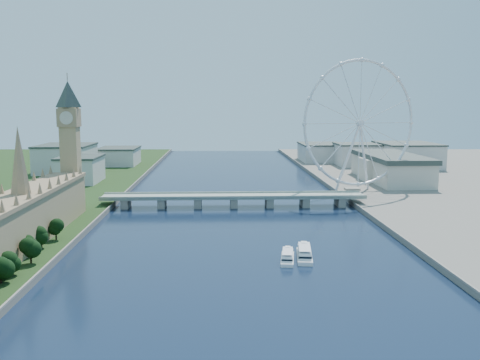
{
  "coord_description": "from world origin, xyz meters",
  "views": [
    {
      "loc": [
        -12.89,
        -142.24,
        84.36
      ],
      "look_at": [
        1.58,
        210.0,
        35.1
      ],
      "focal_mm": 40.0,
      "sensor_mm": 36.0,
      "label": 1
    }
  ],
  "objects": [
    {
      "name": "tour_boat_near",
      "position": [
        34.73,
        143.94,
        0.0
      ],
      "size": [
        12.51,
        33.7,
        7.3
      ],
      "primitive_type": null,
      "rotation": [
        0.0,
        0.0,
        -0.13
      ],
      "color": "white",
      "rests_on": "ground"
    },
    {
      "name": "tour_boat_far",
      "position": [
        24.71,
        139.75,
        0.0
      ],
      "size": [
        11.35,
        29.03,
        6.23
      ],
      "primitive_type": null,
      "rotation": [
        0.0,
        0.0,
        -0.15
      ],
      "color": "white",
      "rests_on": "ground"
    },
    {
      "name": "county_hall",
      "position": [
        175.0,
        430.0,
        0.0
      ],
      "size": [
        54.0,
        144.0,
        35.0
      ],
      "primitive_type": null,
      "color": "beige",
      "rests_on": "ground"
    },
    {
      "name": "city_skyline",
      "position": [
        39.22,
        560.08,
        16.96
      ],
      "size": [
        505.0,
        280.0,
        32.0
      ],
      "color": "beige",
      "rests_on": "ground"
    },
    {
      "name": "westminster_bridge",
      "position": [
        0.0,
        300.0,
        6.63
      ],
      "size": [
        220.0,
        22.0,
        9.5
      ],
      "color": "gray",
      "rests_on": "ground"
    },
    {
      "name": "big_ben",
      "position": [
        -128.0,
        278.0,
        66.57
      ],
      "size": [
        20.02,
        20.02,
        110.0
      ],
      "color": "tan",
      "rests_on": "ground"
    },
    {
      "name": "london_eye",
      "position": [
        119.98,
        355.08,
        67.52
      ],
      "size": [
        113.6,
        39.12,
        124.3
      ],
      "color": "silver",
      "rests_on": "ground"
    },
    {
      "name": "parliament_range",
      "position": [
        -128.0,
        170.0,
        18.48
      ],
      "size": [
        24.0,
        200.0,
        70.0
      ],
      "color": "tan",
      "rests_on": "ground"
    }
  ]
}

